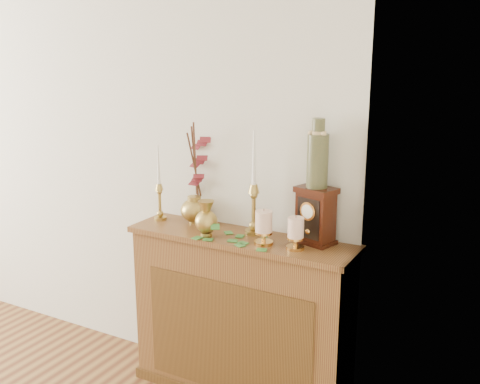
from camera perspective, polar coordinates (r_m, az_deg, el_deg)
The scene contains 10 objects.
console_shelf at distance 3.13m, azimuth 0.04°, elevation -13.03°, with size 1.24×0.34×0.93m.
candlestick_left at distance 3.21m, azimuth -8.18°, elevation -0.39°, with size 0.07×0.07×0.43m.
candlestick_center at distance 2.92m, azimuth 1.40°, elevation -0.93°, with size 0.09×0.09×0.55m.
bud_vase at distance 2.90m, azimuth -3.46°, elevation -2.75°, with size 0.12×0.12×0.19m.
ginger_jar at distance 3.13m, azimuth -4.23°, elevation 1.56°, with size 0.23×0.25×0.57m.
pillar_candle_left at distance 2.78m, azimuth 2.43°, elevation -3.45°, with size 0.10×0.10×0.18m.
pillar_candle_right at distance 2.73m, azimuth 5.68°, elevation -4.03°, with size 0.09×0.09×0.17m.
ivy_garland at distance 2.86m, azimuth 0.34°, elevation -4.69°, with size 0.41×0.22×0.08m.
mantel_clock at distance 2.81m, azimuth 7.66°, elevation -2.43°, with size 0.22×0.18×0.29m.
ceramic_vase at distance 2.75m, azimuth 7.90°, elevation 3.56°, with size 0.11×0.11×0.34m.
Camera 1 is at (2.74, -0.34, 1.87)m, focal length 42.00 mm.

